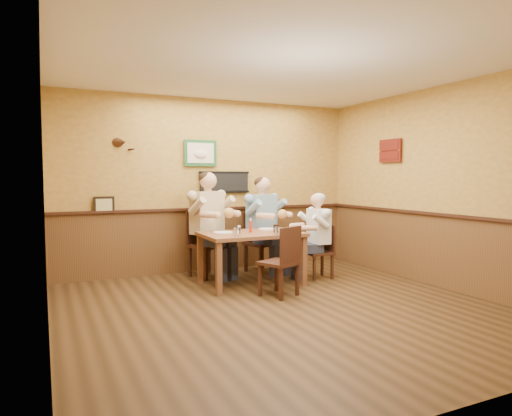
{
  "coord_description": "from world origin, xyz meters",
  "views": [
    {
      "loc": [
        -2.52,
        -4.59,
        1.55
      ],
      "look_at": [
        0.21,
        1.23,
        1.1
      ],
      "focal_mm": 32.0,
      "sensor_mm": 36.0,
      "label": 1
    }
  ],
  "objects_px": {
    "chair_right_end": "(318,251)",
    "diner_tan_shirt": "(207,230)",
    "chair_back_left": "(207,244)",
    "water_glass_left": "(237,232)",
    "salt_shaker": "(239,229)",
    "pepper_shaker": "(239,231)",
    "chair_near_side": "(279,261)",
    "diner_white_elder": "(319,240)",
    "cola_tumbler": "(276,228)",
    "chair_back_right": "(262,242)",
    "dining_table": "(251,239)",
    "hot_sauce_bottle": "(251,226)",
    "diner_blue_polo": "(262,229)",
    "water_glass_mid": "(277,231)"
  },
  "relations": [
    {
      "from": "chair_right_end",
      "to": "diner_tan_shirt",
      "type": "height_order",
      "value": "diner_tan_shirt"
    },
    {
      "from": "chair_back_left",
      "to": "water_glass_left",
      "type": "height_order",
      "value": "chair_back_left"
    },
    {
      "from": "salt_shaker",
      "to": "pepper_shaker",
      "type": "relative_size",
      "value": 1.28
    },
    {
      "from": "chair_near_side",
      "to": "diner_white_elder",
      "type": "distance_m",
      "value": 1.24
    },
    {
      "from": "cola_tumbler",
      "to": "pepper_shaker",
      "type": "xyz_separation_m",
      "value": [
        -0.53,
        0.1,
        -0.02
      ]
    },
    {
      "from": "chair_back_left",
      "to": "salt_shaker",
      "type": "distance_m",
      "value": 0.79
    },
    {
      "from": "chair_back_right",
      "to": "chair_near_side",
      "type": "relative_size",
      "value": 1.06
    },
    {
      "from": "chair_back_left",
      "to": "pepper_shaker",
      "type": "bearing_deg",
      "value": -96.99
    },
    {
      "from": "dining_table",
      "to": "pepper_shaker",
      "type": "height_order",
      "value": "pepper_shaker"
    },
    {
      "from": "dining_table",
      "to": "water_glass_left",
      "type": "xyz_separation_m",
      "value": [
        -0.34,
        -0.27,
        0.15
      ]
    },
    {
      "from": "dining_table",
      "to": "chair_right_end",
      "type": "relative_size",
      "value": 1.72
    },
    {
      "from": "chair_near_side",
      "to": "diner_white_elder",
      "type": "xyz_separation_m",
      "value": [
        1.04,
        0.67,
        0.12
      ]
    },
    {
      "from": "chair_back_right",
      "to": "chair_back_left",
      "type": "bearing_deg",
      "value": 160.83
    },
    {
      "from": "salt_shaker",
      "to": "chair_near_side",
      "type": "bearing_deg",
      "value": -73.63
    },
    {
      "from": "water_glass_left",
      "to": "salt_shaker",
      "type": "xyz_separation_m",
      "value": [
        0.17,
        0.32,
        -0.01
      ]
    },
    {
      "from": "diner_tan_shirt",
      "to": "hot_sauce_bottle",
      "type": "height_order",
      "value": "diner_tan_shirt"
    },
    {
      "from": "hot_sauce_bottle",
      "to": "water_glass_left",
      "type": "bearing_deg",
      "value": -141.74
    },
    {
      "from": "diner_blue_polo",
      "to": "chair_near_side",
      "type": "bearing_deg",
      "value": -124.26
    },
    {
      "from": "water_glass_left",
      "to": "cola_tumbler",
      "type": "distance_m",
      "value": 0.68
    },
    {
      "from": "chair_right_end",
      "to": "diner_white_elder",
      "type": "xyz_separation_m",
      "value": [
        0.0,
        0.0,
        0.17
      ]
    },
    {
      "from": "chair_near_side",
      "to": "diner_blue_polo",
      "type": "distance_m",
      "value": 1.52
    },
    {
      "from": "chair_back_right",
      "to": "chair_right_end",
      "type": "height_order",
      "value": "chair_back_right"
    },
    {
      "from": "hot_sauce_bottle",
      "to": "salt_shaker",
      "type": "distance_m",
      "value": 0.17
    },
    {
      "from": "diner_white_elder",
      "to": "chair_right_end",
      "type": "bearing_deg",
      "value": 180.0
    },
    {
      "from": "chair_back_right",
      "to": "hot_sauce_bottle",
      "type": "xyz_separation_m",
      "value": [
        -0.52,
        -0.72,
        0.36
      ]
    },
    {
      "from": "chair_right_end",
      "to": "cola_tumbler",
      "type": "relative_size",
      "value": 7.23
    },
    {
      "from": "chair_back_left",
      "to": "chair_near_side",
      "type": "height_order",
      "value": "chair_back_left"
    },
    {
      "from": "diner_blue_polo",
      "to": "diner_white_elder",
      "type": "height_order",
      "value": "diner_blue_polo"
    },
    {
      "from": "water_glass_left",
      "to": "hot_sauce_bottle",
      "type": "xyz_separation_m",
      "value": [
        0.32,
        0.26,
        0.04
      ]
    },
    {
      "from": "water_glass_mid",
      "to": "diner_tan_shirt",
      "type": "bearing_deg",
      "value": 119.45
    },
    {
      "from": "diner_white_elder",
      "to": "water_glass_mid",
      "type": "relative_size",
      "value": 10.91
    },
    {
      "from": "chair_near_side",
      "to": "diner_tan_shirt",
      "type": "relative_size",
      "value": 0.63
    },
    {
      "from": "diner_white_elder",
      "to": "dining_table",
      "type": "bearing_deg",
      "value": -88.78
    },
    {
      "from": "chair_back_left",
      "to": "chair_back_right",
      "type": "bearing_deg",
      "value": -23.43
    },
    {
      "from": "chair_near_side",
      "to": "diner_tan_shirt",
      "type": "distance_m",
      "value": 1.57
    },
    {
      "from": "chair_back_right",
      "to": "diner_white_elder",
      "type": "distance_m",
      "value": 0.97
    },
    {
      "from": "diner_blue_polo",
      "to": "water_glass_left",
      "type": "relative_size",
      "value": 12.47
    },
    {
      "from": "cola_tumbler",
      "to": "chair_near_side",
      "type": "bearing_deg",
      "value": -114.71
    },
    {
      "from": "chair_back_right",
      "to": "chair_near_side",
      "type": "xyz_separation_m",
      "value": [
        -0.45,
        -1.44,
        -0.03
      ]
    },
    {
      "from": "chair_back_right",
      "to": "diner_white_elder",
      "type": "bearing_deg",
      "value": -69.22
    },
    {
      "from": "diner_tan_shirt",
      "to": "water_glass_left",
      "type": "distance_m",
      "value": 1.02
    },
    {
      "from": "chair_near_side",
      "to": "diner_white_elder",
      "type": "relative_size",
      "value": 0.79
    },
    {
      "from": "diner_blue_polo",
      "to": "hot_sauce_bottle",
      "type": "relative_size",
      "value": 7.56
    },
    {
      "from": "dining_table",
      "to": "chair_near_side",
      "type": "distance_m",
      "value": 0.75
    },
    {
      "from": "dining_table",
      "to": "salt_shaker",
      "type": "height_order",
      "value": "salt_shaker"
    },
    {
      "from": "cola_tumbler",
      "to": "diner_white_elder",
      "type": "bearing_deg",
      "value": 6.28
    },
    {
      "from": "hot_sauce_bottle",
      "to": "pepper_shaker",
      "type": "relative_size",
      "value": 2.33
    },
    {
      "from": "chair_back_left",
      "to": "salt_shaker",
      "type": "xyz_separation_m",
      "value": [
        0.24,
        -0.7,
        0.29
      ]
    },
    {
      "from": "diner_tan_shirt",
      "to": "chair_back_left",
      "type": "bearing_deg",
      "value": 158.86
    },
    {
      "from": "chair_right_end",
      "to": "diner_blue_polo",
      "type": "relative_size",
      "value": 0.59
    }
  ]
}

